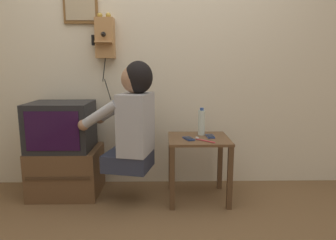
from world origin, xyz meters
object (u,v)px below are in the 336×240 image
Objects in this scene: person at (133,118)px; wall_phone_antique at (105,38)px; framed_picture at (80,0)px; television at (61,126)px; toothbrush at (204,140)px; water_bottle at (202,122)px; cell_phone_held at (189,139)px; cell_phone_spare at (210,136)px.

person is 0.81m from wall_phone_antique.
person is 2.21× the size of framed_picture.
toothbrush is (1.21, -0.23, -0.07)m from television.
framed_picture is 1.68× the size of water_bottle.
cell_phone_held is 0.23m from water_bottle.
framed_picture is at bearing 59.31° from television.
framed_picture is 1.65m from cell_phone_spare.
framed_picture is at bearing 166.06° from water_bottle.
framed_picture is at bearing 161.11° from cell_phone_spare.
water_bottle is (0.12, 0.16, 0.11)m from cell_phone_held.
water_bottle is at bearing -13.94° from framed_picture.
person is at bearing -15.62° from television.
cell_phone_spare is 0.88× the size of toothbrush.
cell_phone_held is 1.09× the size of cell_phone_spare.
wall_phone_antique is 1.14m from water_bottle.
television is at bearing 122.09° from toothbrush.
cell_phone_spare is 0.15m from water_bottle.
person is 3.71× the size of water_bottle.
wall_phone_antique is 1.27m from cell_phone_spare.
television reaches higher than cell_phone_spare.
water_bottle is (1.21, -0.01, 0.03)m from television.
cell_phone_spare is at bearing -4.05° from television.
television is 4.14× the size of cell_phone_spare.
person reaches higher than television.
person is at bearing -55.02° from wall_phone_antique.
wall_phone_antique is 3.23× the size of water_bottle.
framed_picture is (-0.21, 0.04, 0.32)m from wall_phone_antique.
cell_phone_held is at bearing -158.78° from cell_phone_spare.
framed_picture is (0.15, 0.25, 1.08)m from television.
wall_phone_antique reaches higher than person.
cell_phone_spare is at bearing -18.20° from wall_phone_antique.
toothbrush is at bearing -119.28° from cell_phone_spare.
person reaches higher than water_bottle.
television is at bearing -120.69° from framed_picture.
toothbrush is (-0.01, -0.22, -0.10)m from water_bottle.
framed_picture is 2.78× the size of toothbrush.
cell_phone_spare is at bearing 15.57° from toothbrush.
person is 1.18m from framed_picture.
television is 1.11m from cell_phone_held.
wall_phone_antique is 1.92× the size of framed_picture.
water_bottle is at bearing 32.92° from cell_phone_held.
person is at bearing -174.15° from cell_phone_spare.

